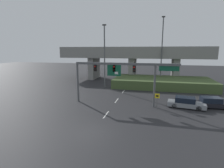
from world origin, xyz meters
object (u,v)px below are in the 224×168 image
signal_gantry (121,71)px  speed_limit_sign (157,99)px  highway_light_pole_near (162,49)px  highway_light_pole_far (105,55)px  parked_sedan_near_right (186,103)px  parked_sedan_mid_right (212,103)px

signal_gantry → speed_limit_sign: signal_gantry is taller
highway_light_pole_near → highway_light_pole_far: highway_light_pole_near is taller
parked_sedan_near_right → parked_sedan_mid_right: bearing=22.5°
highway_light_pole_far → parked_sedan_near_right: 18.02m
speed_limit_sign → highway_light_pole_near: highway_light_pole_near is taller
speed_limit_sign → parked_sedan_near_right: bearing=22.9°
parked_sedan_near_right → parked_sedan_mid_right: 3.47m
signal_gantry → speed_limit_sign: bearing=-10.5°
speed_limit_sign → parked_sedan_near_right: (3.80, 1.61, -0.74)m
parked_sedan_near_right → parked_sedan_mid_right: (3.36, 0.83, -0.01)m
signal_gantry → parked_sedan_near_right: (8.72, 0.69, -4.08)m
highway_light_pole_far → parked_sedan_mid_right: bearing=-26.9°
highway_light_pole_near → parked_sedan_mid_right: bearing=-68.2°
signal_gantry → parked_sedan_mid_right: signal_gantry is taller
speed_limit_sign → parked_sedan_near_right: size_ratio=0.43×
parked_sedan_mid_right → signal_gantry: bearing=-177.3°
parked_sedan_mid_right → highway_light_pole_far: bearing=148.6°
parked_sedan_near_right → speed_limit_sign: bearing=-148.5°
highway_light_pole_near → parked_sedan_mid_right: 18.20m
signal_gantry → parked_sedan_mid_right: size_ratio=2.94×
highway_light_pole_far → signal_gantry: bearing=-62.8°
highway_light_pole_far → parked_sedan_mid_right: (17.39, -8.81, -5.94)m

